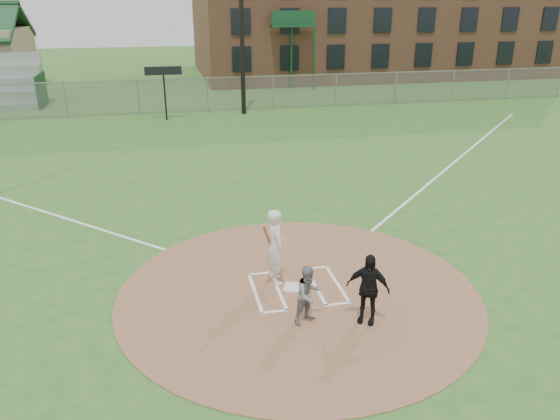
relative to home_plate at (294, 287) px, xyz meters
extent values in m
plane|color=#306221|center=(0.06, -0.18, -0.04)|extent=(140.00, 140.00, 0.00)
cylinder|color=#986948|center=(0.06, -0.18, -0.03)|extent=(8.40, 8.40, 0.02)
cube|color=silver|center=(0.00, 0.00, 0.00)|extent=(0.61, 0.61, 0.03)
cube|color=white|center=(9.06, 8.82, -0.03)|extent=(17.04, 17.04, 0.01)
imported|color=slate|center=(-0.05, -1.43, 0.63)|extent=(0.77, 0.70, 1.28)
imported|color=black|center=(1.15, -1.69, 0.76)|extent=(0.98, 0.81, 1.56)
cube|color=white|center=(-0.94, -0.03, -0.01)|extent=(0.08, 1.80, 0.01)
cube|color=white|center=(-0.39, -0.03, -0.01)|extent=(0.08, 1.80, 0.01)
cube|color=white|center=(-0.66, 0.87, -0.01)|extent=(0.62, 0.08, 0.01)
cube|color=white|center=(-0.66, -0.93, -0.01)|extent=(0.62, 0.08, 0.01)
cube|color=white|center=(1.06, -0.03, -0.01)|extent=(0.08, 1.80, 0.01)
cube|color=white|center=(0.51, -0.03, -0.01)|extent=(0.08, 1.80, 0.01)
cube|color=white|center=(0.78, 0.87, -0.01)|extent=(0.62, 0.08, 0.01)
cube|color=white|center=(0.78, -0.93, -0.01)|extent=(0.62, 0.08, 0.01)
imported|color=white|center=(-0.34, 0.43, 0.91)|extent=(0.48, 0.70, 1.85)
cylinder|color=olive|center=(-0.64, 0.03, 1.41)|extent=(0.32, 0.57, 0.70)
cube|color=slate|center=(0.06, 21.82, 0.96)|extent=(56.00, 0.03, 2.00)
cube|color=gray|center=(0.06, 21.82, 1.96)|extent=(56.00, 0.06, 0.06)
cube|color=gray|center=(0.06, 21.82, 0.96)|extent=(56.08, 0.08, 2.00)
cube|color=#194728|center=(-9.94, 26.02, 0.96)|extent=(0.08, 3.20, 2.00)
cube|color=#194728|center=(7.06, 29.16, 4.46)|extent=(3.20, 1.00, 0.15)
cube|color=#194728|center=(7.06, 29.66, 2.21)|extent=(0.12, 0.12, 4.50)
cube|color=#194728|center=(8.56, 28.71, 2.21)|extent=(0.12, 0.12, 4.50)
cube|color=#194728|center=(7.06, 29.16, 5.01)|extent=(3.20, 0.08, 1.00)
cylinder|color=black|center=(2.06, 20.82, 5.96)|extent=(0.26, 0.26, 12.00)
cylinder|color=black|center=(-2.44, 20.02, 1.26)|extent=(0.10, 0.10, 2.60)
cube|color=black|center=(-2.44, 20.02, 2.66)|extent=(2.00, 0.10, 0.45)
camera|label=1|loc=(-2.77, -11.00, 6.41)|focal=35.00mm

